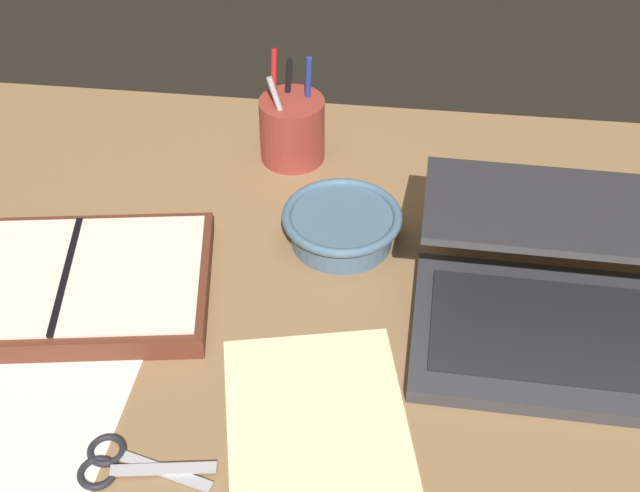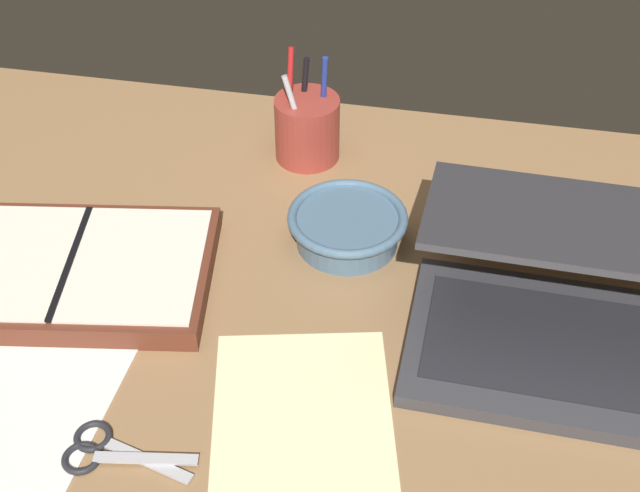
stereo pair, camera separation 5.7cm
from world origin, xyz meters
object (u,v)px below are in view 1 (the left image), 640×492
laptop (566,293)px  bowl (342,225)px  planner (69,284)px  pen_cup (292,128)px  scissors (118,464)px

laptop → bowl: 28.54cm
bowl → planner: bearing=-156.9°
planner → laptop: bearing=-7.4°
laptop → pen_cup: bearing=141.6°
bowl → pen_cup: bearing=116.6°
planner → scissors: size_ratio=2.66×
bowl → pen_cup: pen_cup is taller
laptop → pen_cup: pen_cup is taller
planner → bowl: bearing=14.0°
pen_cup → planner: pen_cup is taller
bowl → pen_cup: size_ratio=0.95×
laptop → pen_cup: 45.20cm
pen_cup → laptop: bearing=-39.8°
scissors → bowl: bearing=65.9°
bowl → planner: bowl is taller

